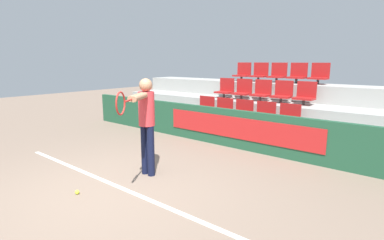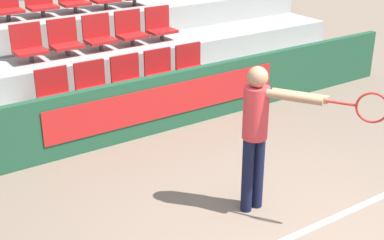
{
  "view_description": "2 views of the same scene",
  "coord_description": "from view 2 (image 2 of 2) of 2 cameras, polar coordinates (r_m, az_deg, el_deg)",
  "views": [
    {
      "loc": [
        3.78,
        -2.62,
        2.0
      ],
      "look_at": [
        0.17,
        1.76,
        0.89
      ],
      "focal_mm": 28.0,
      "sensor_mm": 36.0,
      "label": 1
    },
    {
      "loc": [
        -3.62,
        -3.21,
        3.39
      ],
      "look_at": [
        -0.41,
        1.57,
        0.92
      ],
      "focal_mm": 50.0,
      "sensor_mm": 36.0,
      "label": 2
    }
  ],
  "objects": [
    {
      "name": "stadium_chair_6",
      "position": [
        9.02,
        -13.42,
        8.36
      ],
      "size": [
        0.49,
        0.37,
        0.59
      ],
      "color": "#333333",
      "rests_on": "bleacher_tier_middle"
    },
    {
      "name": "bleacher_tier_back",
      "position": [
        10.15,
        -11.85,
        7.26
      ],
      "size": [
        9.58,
        1.01,
        1.38
      ],
      "color": "#9E9E99",
      "rests_on": "ground"
    },
    {
      "name": "stadium_chair_1",
      "position": [
        8.25,
        -10.56,
        3.89
      ],
      "size": [
        0.49,
        0.37,
        0.59
      ],
      "color": "#333333",
      "rests_on": "bleacher_tier_front"
    },
    {
      "name": "court_baseline",
      "position": [
        5.98,
        11.22,
        -11.85
      ],
      "size": [
        6.04,
        0.08,
        0.01
      ],
      "color": "white",
      "rests_on": "ground"
    },
    {
      "name": "stadium_chair_5",
      "position": [
        8.84,
        -17.05,
        7.67
      ],
      "size": [
        0.49,
        0.37,
        0.59
      ],
      "color": "#333333",
      "rests_on": "bleacher_tier_middle"
    },
    {
      "name": "bleacher_tier_middle",
      "position": [
        9.33,
        -9.32,
        4.56
      ],
      "size": [
        9.58,
        1.01,
        0.92
      ],
      "color": "#9E9E99",
      "rests_on": "ground"
    },
    {
      "name": "stadium_chair_2",
      "position": [
        8.49,
        -6.87,
        4.67
      ],
      "size": [
        0.49,
        0.37,
        0.59
      ],
      "color": "#333333",
      "rests_on": "bleacher_tier_front"
    },
    {
      "name": "stadium_chair_11",
      "position": [
        9.86,
        -15.86,
        12.09
      ],
      "size": [
        0.49,
        0.37,
        0.59
      ],
      "color": "#333333",
      "rests_on": "bleacher_tier_back"
    },
    {
      "name": "barrier_wall",
      "position": [
        8.0,
        -4.37,
        1.54
      ],
      "size": [
        9.98,
        0.14,
        0.9
      ],
      "color": "#1E4C33",
      "rests_on": "ground"
    },
    {
      "name": "bleacher_tier_front",
      "position": [
        8.55,
        -6.33,
        1.34
      ],
      "size": [
        9.58,
        1.01,
        0.46
      ],
      "color": "#9E9E99",
      "rests_on": "ground"
    },
    {
      "name": "stadium_chair_0",
      "position": [
        8.05,
        -14.45,
        3.05
      ],
      "size": [
        0.49,
        0.37,
        0.59
      ],
      "color": "#333333",
      "rests_on": "bleacher_tier_front"
    },
    {
      "name": "tennis_player",
      "position": [
        5.83,
        7.42,
        -0.69
      ],
      "size": [
        0.85,
        1.29,
        1.72
      ],
      "rotation": [
        0.0,
        0.0,
        0.55
      ],
      "color": "black",
      "rests_on": "ground"
    },
    {
      "name": "stadium_chair_8",
      "position": [
        9.49,
        -6.61,
        9.55
      ],
      "size": [
        0.49,
        0.37,
        0.59
      ],
      "color": "#333333",
      "rests_on": "bleacher_tier_middle"
    },
    {
      "name": "ground_plane",
      "position": [
        5.91,
        12.12,
        -12.45
      ],
      "size": [
        30.0,
        30.0,
        0.0
      ],
      "primitive_type": "plane",
      "color": "#7A6656"
    },
    {
      "name": "stadium_chair_7",
      "position": [
        9.24,
        -9.94,
        8.99
      ],
      "size": [
        0.49,
        0.37,
        0.59
      ],
      "color": "#333333",
      "rests_on": "bleacher_tier_middle"
    },
    {
      "name": "stadium_chair_4",
      "position": [
        9.07,
        -0.11,
        6.04
      ],
      "size": [
        0.49,
        0.37,
        0.59
      ],
      "color": "#333333",
      "rests_on": "bleacher_tier_front"
    },
    {
      "name": "stadium_chair_3",
      "position": [
        8.76,
        -3.39,
        5.39
      ],
      "size": [
        0.49,
        0.37,
        0.59
      ],
      "color": "#333333",
      "rests_on": "bleacher_tier_front"
    },
    {
      "name": "stadium_chair_9",
      "position": [
        9.77,
        -3.46,
        10.06
      ],
      "size": [
        0.49,
        0.37,
        0.59
      ],
      "color": "#333333",
      "rests_on": "bleacher_tier_middle"
    },
    {
      "name": "stadium_chair_10",
      "position": [
        9.69,
        -19.26,
        11.51
      ],
      "size": [
        0.49,
        0.37,
        0.59
      ],
      "color": "#333333",
      "rests_on": "bleacher_tier_back"
    }
  ]
}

